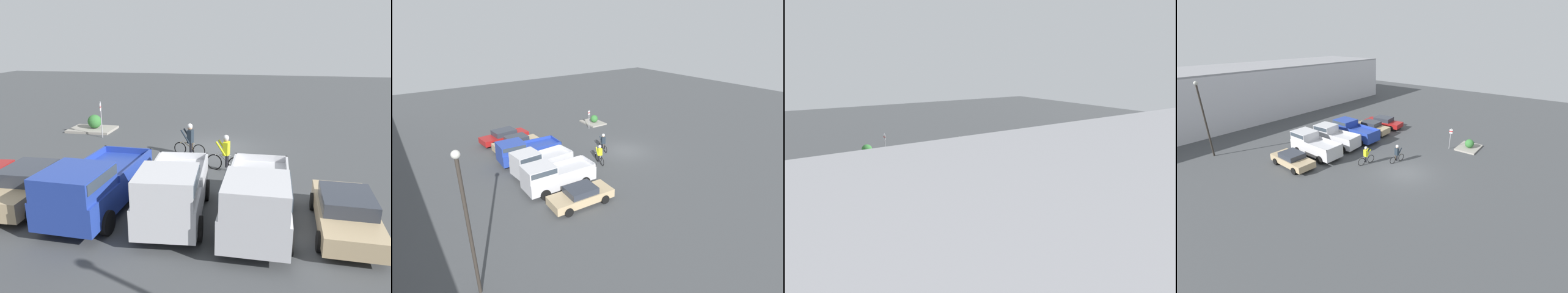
# 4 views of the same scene
# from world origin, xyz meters

# --- Properties ---
(ground_plane) EXTENTS (80.00, 80.00, 0.00)m
(ground_plane) POSITION_xyz_m (0.00, 0.00, 0.00)
(ground_plane) COLOR #424447
(sedan_0) EXTENTS (2.08, 4.51, 1.30)m
(sedan_0) POSITION_xyz_m (-5.16, 8.56, 0.66)
(sedan_0) COLOR tan
(sedan_0) RESTS_ON ground_plane
(pickup_truck_0) EXTENTS (2.32, 5.41, 2.20)m
(pickup_truck_0) POSITION_xyz_m (-2.35, 9.07, 1.13)
(pickup_truck_0) COLOR silver
(pickup_truck_0) RESTS_ON ground_plane
(pickup_truck_1) EXTENTS (2.46, 5.02, 2.20)m
(pickup_truck_1) POSITION_xyz_m (0.40, 8.99, 1.13)
(pickup_truck_1) COLOR silver
(pickup_truck_1) RESTS_ON ground_plane
(pickup_truck_2) EXTENTS (2.50, 5.48, 2.07)m
(pickup_truck_2) POSITION_xyz_m (3.26, 8.86, 1.08)
(pickup_truck_2) COLOR #233D9E
(pickup_truck_2) RESTS_ON ground_plane
(sedan_1) EXTENTS (1.97, 4.44, 1.47)m
(sedan_1) POSITION_xyz_m (6.04, 8.43, 0.74)
(sedan_1) COLOR tan
(sedan_1) RESTS_ON ground_plane
(sedan_2) EXTENTS (2.29, 4.92, 1.33)m
(sedan_2) POSITION_xyz_m (8.84, 8.61, 0.68)
(sedan_2) COLOR maroon
(sedan_2) RESTS_ON ground_plane
(cyclist_0) EXTENTS (1.74, 0.55, 1.74)m
(cyclist_0) POSITION_xyz_m (1.27, 1.65, 0.91)
(cyclist_0) COLOR black
(cyclist_0) RESTS_ON ground_plane
(cyclist_1) EXTENTS (1.78, 0.55, 1.75)m
(cyclist_1) POSITION_xyz_m (-0.80, 3.64, 0.89)
(cyclist_1) COLOR black
(cyclist_1) RESTS_ON ground_plane
(fire_lane_sign) EXTENTS (0.09, 0.30, 2.23)m
(fire_lane_sign) POSITION_xyz_m (7.26, -0.93, 1.35)
(fire_lane_sign) COLOR #9E9EA3
(fire_lane_sign) RESTS_ON ground_plane
(lamppost) EXTENTS (0.36, 0.36, 7.19)m
(lamppost) POSITION_xyz_m (-8.60, 16.49, 4.19)
(lamppost) COLOR #2D2823
(lamppost) RESTS_ON ground_plane
(curb_island) EXTENTS (2.89, 2.04, 0.15)m
(curb_island) POSITION_xyz_m (8.64, -2.50, 0.07)
(curb_island) COLOR gray
(curb_island) RESTS_ON ground_plane
(shrub) EXTENTS (0.90, 0.90, 0.90)m
(shrub) POSITION_xyz_m (8.48, -2.56, 0.60)
(shrub) COLOR #337033
(shrub) RESTS_ON curb_island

